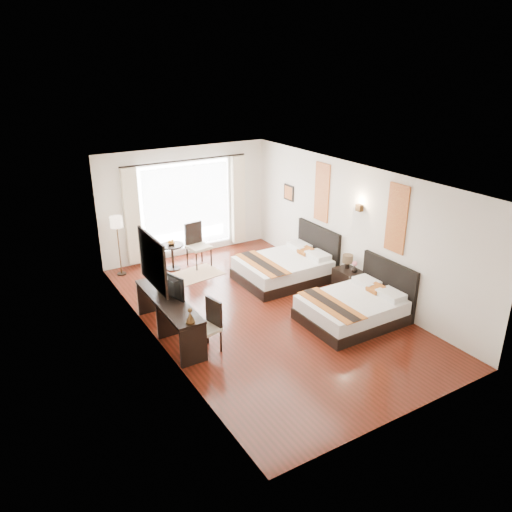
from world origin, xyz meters
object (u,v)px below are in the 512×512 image
television (166,286)px  floor_lamp (117,226)px  nightstand (348,281)px  fruit_bowl (171,244)px  desk_chair (207,336)px  bed_near (355,307)px  vase (354,271)px  window_chair (199,253)px  side_table (173,257)px  console_desk (169,318)px  bed_far (286,267)px  table_lamp (348,260)px

television → floor_lamp: bearing=-16.6°
nightstand → fruit_bowl: (-2.79, 3.22, 0.39)m
nightstand → desk_chair: size_ratio=0.60×
bed_near → floor_lamp: size_ratio=1.33×
nightstand → vase: (0.01, -0.15, 0.29)m
television → floor_lamp: floor_lamp is taller
window_chair → bed_near: bearing=11.8°
nightstand → window_chair: window_chair is taller
nightstand → fruit_bowl: 4.28m
nightstand → side_table: bearing=130.8°
fruit_bowl → nightstand: bearing=-49.1°
nightstand → floor_lamp: size_ratio=0.40×
bed_near → window_chair: window_chair is taller
vase → desk_chair: bearing=-174.5°
vase → television: bearing=172.2°
vase → console_desk: bearing=173.5°
bed_far → bed_near: bearing=-88.6°
fruit_bowl → console_desk: bearing=-112.9°
television → floor_lamp: size_ratio=0.55×
desk_chair → fruit_bowl: 3.84m
bed_far → fruit_bowl: (-2.05, 1.91, 0.37)m
bed_near → desk_chair: (-2.97, 0.50, 0.01)m
floor_lamp → fruit_bowl: 1.33m
window_chair → desk_chair: bearing=-30.6°
console_desk → window_chair: 3.35m
bed_near → fruit_bowl: 4.73m
bed_near → nightstand: size_ratio=3.34×
table_lamp → television: (-4.02, 0.31, 0.23)m
floor_lamp → vase: bearing=-43.1°
side_table → floor_lamp: bearing=163.8°
console_desk → desk_chair: desk_chair is taller
desk_chair → nightstand: bearing=175.7°
vase → fruit_bowl: bearing=129.8°
bed_near → television: (-3.31, 1.40, 0.70)m
table_lamp → nightstand: bearing=-104.5°
bed_near → nightstand: 1.22m
vase → side_table: 4.38m
television → floor_lamp: 3.17m
bed_far → vase: 1.67m
table_lamp → floor_lamp: 5.29m
television → bed_far: bearing=-90.0°
fruit_bowl → window_chair: bearing=-11.7°
bed_far → table_lamp: bed_far is taller
bed_far → window_chair: bearing=128.2°
bed_far → console_desk: size_ratio=0.93×
console_desk → floor_lamp: bearing=88.7°
bed_near → floor_lamp: floor_lamp is taller
floor_lamp → window_chair: 2.06m
bed_near → floor_lamp: 5.68m
bed_far → fruit_bowl: bed_far is taller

